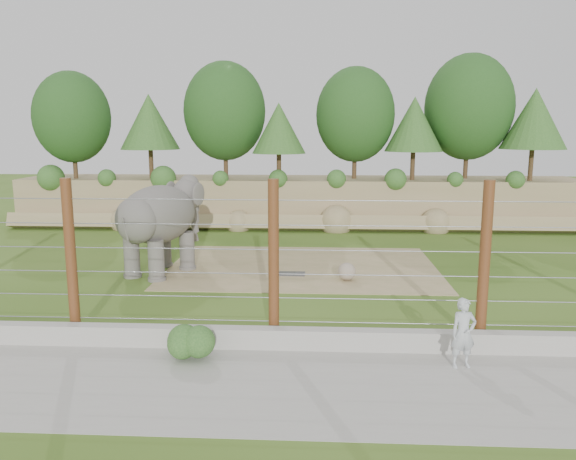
{
  "coord_description": "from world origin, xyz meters",
  "views": [
    {
      "loc": [
        1.05,
        -17.62,
        5.17
      ],
      "look_at": [
        0.0,
        2.0,
        1.6
      ],
      "focal_mm": 35.0,
      "sensor_mm": 36.0,
      "label": 1
    }
  ],
  "objects_px": {
    "elephant": "(159,228)",
    "barrier_fence": "(274,262)",
    "zookeeper": "(463,333)",
    "stone_ball": "(347,272)"
  },
  "relations": [
    {
      "from": "elephant",
      "to": "zookeeper",
      "type": "relative_size",
      "value": 2.65
    },
    {
      "from": "elephant",
      "to": "barrier_fence",
      "type": "relative_size",
      "value": 0.2
    },
    {
      "from": "barrier_fence",
      "to": "zookeeper",
      "type": "height_order",
      "value": "barrier_fence"
    },
    {
      "from": "elephant",
      "to": "barrier_fence",
      "type": "distance_m",
      "value": 7.83
    },
    {
      "from": "stone_ball",
      "to": "zookeeper",
      "type": "bearing_deg",
      "value": -72.76
    },
    {
      "from": "elephant",
      "to": "stone_ball",
      "type": "xyz_separation_m",
      "value": [
        6.68,
        -0.7,
        -1.34
      ]
    },
    {
      "from": "barrier_fence",
      "to": "zookeeper",
      "type": "distance_m",
      "value": 4.61
    },
    {
      "from": "elephant",
      "to": "stone_ball",
      "type": "height_order",
      "value": "elephant"
    },
    {
      "from": "stone_ball",
      "to": "zookeeper",
      "type": "distance_m",
      "value": 7.33
    },
    {
      "from": "stone_ball",
      "to": "barrier_fence",
      "type": "bearing_deg",
      "value": -110.18
    }
  ]
}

